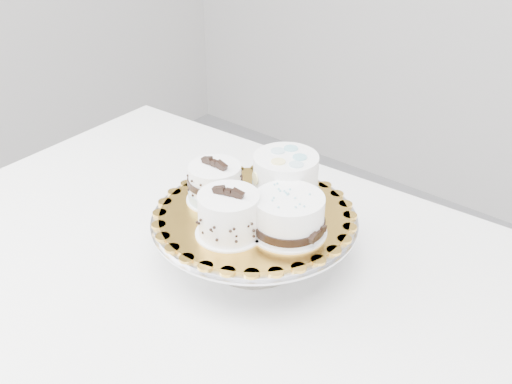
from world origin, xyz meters
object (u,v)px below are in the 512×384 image
Objects in this scene: cake_dots at (286,177)px; cake_ribbon at (289,216)px; cake_swirl at (229,216)px; cake_banded at (215,184)px; cake_stand at (254,230)px; table at (227,298)px; cake_board at (254,215)px.

cake_dots reaches higher than cake_ribbon.
cake_dots is at bearing 72.80° from cake_swirl.
cake_banded and cake_dots have the same top height.
cake_swirl reaches higher than cake_stand.
cake_stand is 3.43× the size of cake_banded.
cake_board reaches higher than table.
cake_stand is 2.52× the size of cake_dots.
cake_swirl is 0.10m from cake_ribbon.
cake_board reaches higher than cake_stand.
cake_stand is 0.10m from cake_ribbon.
cake_stand is 2.66× the size of cake_ribbon.
cake_board is 3.14× the size of cake_banded.
cake_swirl is 1.19× the size of cake_banded.
cake_board is 0.08m from cake_swirl.
cake_stand is 2.87× the size of cake_swirl.
cake_dots is at bearing 124.10° from cake_ribbon.
table is 0.21m from cake_banded.
cake_swirl is at bearing -144.53° from cake_ribbon.
cake_banded reaches higher than cake_stand.
cake_dots is (0.09, 0.08, 0.01)m from cake_banded.
cake_dots is at bearing 68.82° from table.
cake_ribbon is (0.07, 0.06, -0.00)m from cake_swirl.
table is at bearing -169.20° from cake_ribbon.
table is at bearing -126.24° from cake_stand.
table is 9.72× the size of cake_ribbon.
cake_swirl is (0.04, -0.03, 0.21)m from table.
cake_stand is at bearing 0.00° from cake_board.
cake_stand is at bearing 168.03° from cake_ribbon.
cake_swirl is at bearing -84.05° from cake_board.
cake_board is 0.09m from cake_banded.
cake_ribbon reaches higher than table.
cake_ribbon is (0.08, -0.01, 0.06)m from cake_stand.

